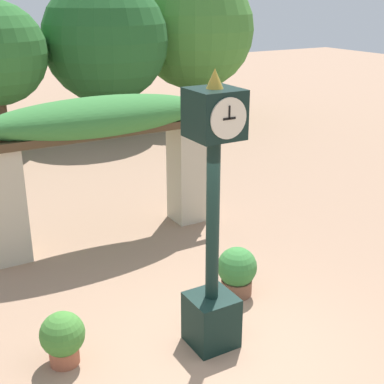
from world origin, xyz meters
TOP-DOWN VIEW (x-y plane):
  - ground_plane at (0.00, 0.00)m, footprint 60.00×60.00m
  - pedestal_clock at (-0.01, 0.28)m, footprint 0.58×0.61m
  - pergola at (0.00, 4.03)m, footprint 4.74×1.22m
  - potted_plant_near_left at (-1.81, 0.85)m, footprint 0.56×0.56m
  - potted_plant_near_right at (0.97, 1.13)m, footprint 0.60×0.60m
  - tree_line at (0.28, 11.77)m, footprint 17.62×5.10m

SIDE VIEW (x-z plane):
  - ground_plane at x=0.00m, z-range 0.00..0.00m
  - potted_plant_near_left at x=-1.81m, z-range 0.03..0.73m
  - potted_plant_near_right at x=0.97m, z-range 0.01..0.78m
  - pedestal_clock at x=-0.01m, z-range -0.18..3.38m
  - pergola at x=0.00m, z-range 0.58..3.24m
  - tree_line at x=0.28m, z-range 0.36..5.56m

